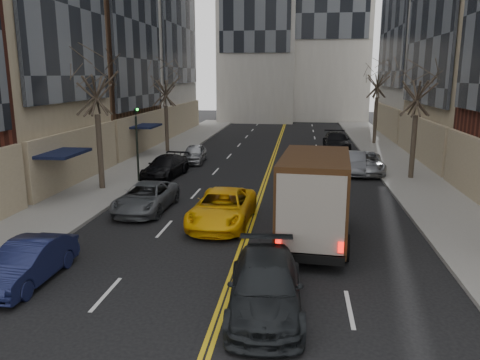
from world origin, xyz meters
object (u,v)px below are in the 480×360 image
Objects in this scene: taxi at (222,208)px; pedestrian at (309,210)px; ups_truck at (315,198)px; observer_sedan at (265,286)px.

pedestrian is (3.64, -0.63, 0.21)m from taxi.
ups_truck is 1.38m from pedestrian.
ups_truck reaches higher than observer_sedan.
observer_sedan is 6.81m from pedestrian.
ups_truck is 3.47× the size of pedestrian.
ups_truck is 1.30× the size of observer_sedan.
ups_truck is at bearing 71.99° from observer_sedan.
ups_truck is 1.25× the size of taxi.
taxi is 2.78× the size of pedestrian.
observer_sedan is 2.67× the size of pedestrian.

